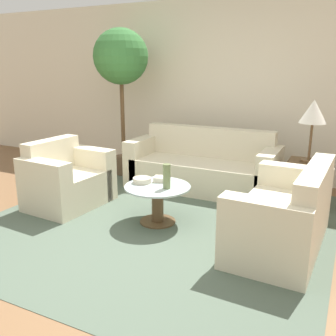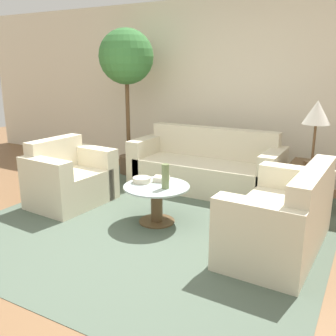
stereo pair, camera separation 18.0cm
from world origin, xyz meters
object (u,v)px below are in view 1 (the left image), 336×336
Objects in this scene: loveseat at (287,219)px; coffee_table at (158,199)px; armchair at (66,182)px; potted_plant at (121,62)px; sofa_main at (203,169)px; vase at (167,176)px; bowl at (142,180)px; table_lamp at (313,113)px; book_stack at (162,179)px.

loveseat reaches higher than coffee_table.
armchair is 0.46× the size of potted_plant.
potted_plant is (-1.37, 0.13, 1.41)m from sofa_main.
vase reaches higher than bowl.
table_lamp is (2.61, 1.26, 0.83)m from armchair.
coffee_table is 0.27m from bowl.
potted_plant is at bearing -115.54° from loveseat.
vase is at bearing -8.76° from bowl.
vase is (-1.21, -0.05, 0.26)m from loveseat.
sofa_main is 1.32m from coffee_table.
loveseat is 0.65× the size of potted_plant.
coffee_table is at bearing -5.88° from bowl.
potted_plant is at bearing 135.22° from vase.
coffee_table is at bearing 166.68° from vase.
coffee_table is 0.32× the size of potted_plant.
loveseat is 1.55m from bowl.
coffee_table is 2.03m from table_lamp.
table_lamp reaches higher than book_stack.
armchair is 0.71× the size of loveseat.
table_lamp is (0.02, 1.23, 0.83)m from loveseat.
vase is at bearing -84.99° from sofa_main.
armchair is at bearing -179.68° from coffee_table.
table_lamp reaches higher than vase.
bowl is at bearing 174.12° from coffee_table.
bowl reaches higher than coffee_table.
bowl is at bearing -87.70° from loveseat.
bowl is at bearing -141.66° from table_lamp.
book_stack is (-1.39, -1.09, -0.67)m from table_lamp.
vase is 1.32× the size of bowl.
loveseat is 7.13× the size of book_stack.
book_stack is (1.33, -1.29, -1.25)m from potted_plant.
loveseat is at bearing 0.86° from coffee_table.
vase reaches higher than book_stack.
table_lamp is 1.89m from book_stack.
potted_plant is 10.97× the size of book_stack.
sofa_main is 1.86m from loveseat.
armchair is 1.40m from vase.
coffee_table is 3.55× the size of book_stack.
table_lamp is at bearing -178.45° from loveseat.
table_lamp reaches higher than coffee_table.
coffee_table is at bearing -95.33° from book_stack.
sofa_main is 7.81× the size of vase.
sofa_main is 1.43× the size of loveseat.
coffee_table is at bearing -137.29° from table_lamp.
loveseat reaches higher than bowl.
coffee_table is 2.45m from potted_plant.
sofa_main is 0.93× the size of potted_plant.
vase is at bearing -133.87° from table_lamp.
sofa_main reaches higher than bowl.
loveseat reaches higher than vase.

